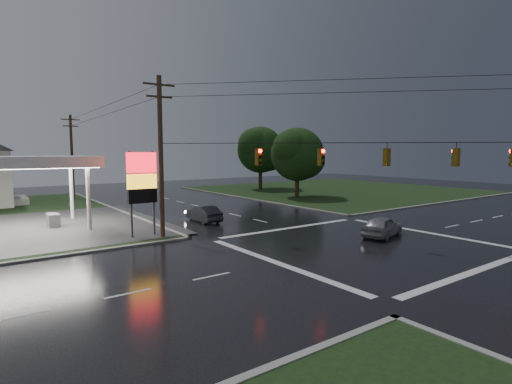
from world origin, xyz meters
TOP-DOWN VIEW (x-y plane):
  - ground at (0.00, 0.00)m, footprint 120.00×120.00m
  - grass_ne at (26.00, 26.00)m, footprint 36.00×36.00m
  - pylon_sign at (-10.50, 10.50)m, footprint 2.00×0.35m
  - utility_pole_nw at (-9.50, 9.50)m, footprint 2.20×0.32m
  - utility_pole_n at (-9.50, 38.00)m, footprint 2.20×0.32m
  - traffic_signals at (0.02, -0.02)m, footprint 26.87×26.87m
  - tree_ne_near at (14.14, 21.99)m, footprint 7.99×6.80m
  - tree_ne_far at (17.15, 33.99)m, footprint 8.46×7.20m
  - car_north at (-4.17, 13.45)m, footprint 1.55×4.25m
  - car_crossing at (3.17, 0.86)m, footprint 4.57×2.83m

SIDE VIEW (x-z plane):
  - ground at x=0.00m, z-range 0.00..0.00m
  - grass_ne at x=26.00m, z-range 0.00..0.08m
  - car_north at x=-4.17m, z-range 0.00..1.39m
  - car_crossing at x=3.17m, z-range 0.00..1.45m
  - pylon_sign at x=-10.50m, z-range 1.01..7.01m
  - utility_pole_n at x=-9.50m, z-range 0.22..10.72m
  - tree_ne_near at x=14.14m, z-range 1.07..10.05m
  - utility_pole_nw at x=-9.50m, z-range 0.22..11.22m
  - tree_ne_far at x=17.15m, z-range 1.28..11.08m
  - traffic_signals at x=0.02m, z-range 5.75..7.22m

